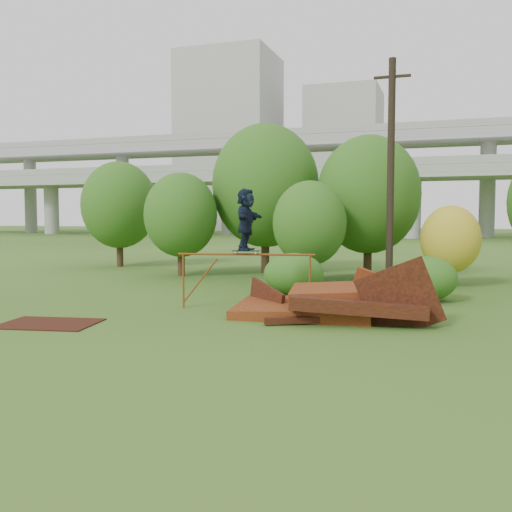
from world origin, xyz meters
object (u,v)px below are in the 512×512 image
(scrap_pile, at_px, (331,305))
(flat_plate, at_px, (49,324))
(skater, at_px, (246,219))
(utility_pole, at_px, (391,172))

(scrap_pile, distance_m, flat_plate, 7.36)
(scrap_pile, height_order, skater, skater)
(utility_pole, bearing_deg, flat_plate, -124.17)
(scrap_pile, height_order, flat_plate, scrap_pile)
(flat_plate, xyz_separation_m, utility_pole, (7.41, 10.92, 4.47))
(utility_pole, bearing_deg, skater, -116.31)
(skater, bearing_deg, scrap_pile, -108.09)
(scrap_pile, relative_size, skater, 3.13)
(skater, distance_m, utility_pole, 8.03)
(scrap_pile, distance_m, utility_pole, 8.83)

